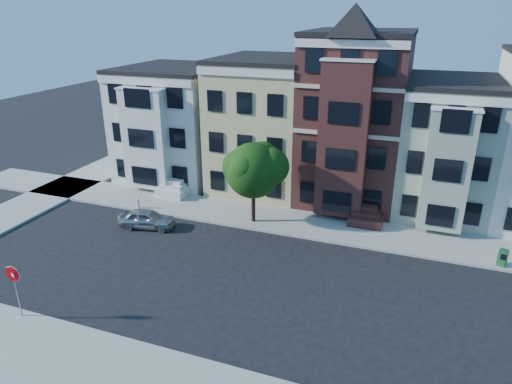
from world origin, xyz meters
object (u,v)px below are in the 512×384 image
at_px(street_tree, 253,174).
at_px(stop_sign, 16,288).
at_px(newspaper_box, 503,258).
at_px(fire_hydrant, 138,204).
at_px(parked_car, 147,219).

bearing_deg(street_tree, stop_sign, -116.08).
relative_size(street_tree, stop_sign, 2.21).
height_order(newspaper_box, fire_hydrant, newspaper_box).
xyz_separation_m(newspaper_box, fire_hydrant, (-23.83, -0.16, -0.20)).
height_order(street_tree, stop_sign, street_tree).
height_order(parked_car, fire_hydrant, parked_car).
bearing_deg(fire_hydrant, parked_car, -45.73).
relative_size(newspaper_box, fire_hydrant, 1.69).
xyz_separation_m(street_tree, fire_hydrant, (-8.63, -0.83, -3.10)).
xyz_separation_m(parked_car, fire_hydrant, (-2.21, 2.26, -0.20)).
distance_m(parked_car, fire_hydrant, 3.17).
bearing_deg(fire_hydrant, newspaper_box, 0.38).
bearing_deg(stop_sign, street_tree, 85.40).
relative_size(street_tree, fire_hydrant, 11.58).
bearing_deg(parked_car, stop_sign, 167.24).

